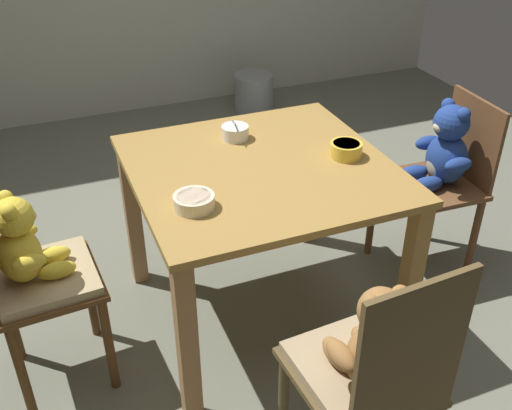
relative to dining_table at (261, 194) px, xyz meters
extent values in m
cube|color=slate|center=(0.00, 0.00, -0.64)|extent=(5.20, 5.20, 0.04)
cube|color=olive|center=(0.00, 0.00, 0.11)|extent=(0.99, 0.97, 0.03)
cube|color=#996D42|center=(-0.45, -0.44, -0.26)|extent=(0.07, 0.07, 0.72)
cube|color=#A3773A|center=(0.45, -0.44, -0.26)|extent=(0.07, 0.07, 0.72)
cube|color=#9B6F49|center=(-0.45, 0.44, -0.26)|extent=(0.07, 0.07, 0.72)
cube|color=#986949|center=(0.45, 0.44, -0.26)|extent=(0.07, 0.07, 0.72)
cube|color=brown|center=(-0.03, -0.85, -0.16)|extent=(0.40, 0.44, 0.02)
cube|color=brown|center=(-0.02, -1.04, 0.10)|extent=(0.34, 0.04, 0.50)
cylinder|color=brown|center=(0.11, -0.66, -0.40)|extent=(0.04, 0.04, 0.45)
cylinder|color=brown|center=(-0.20, -0.68, -0.40)|extent=(0.04, 0.04, 0.45)
cube|color=tan|center=(-0.03, -0.85, -0.14)|extent=(0.36, 0.40, 0.04)
ellipsoid|color=olive|center=(-0.02, -0.92, -0.01)|extent=(0.20, 0.17, 0.22)
ellipsoid|color=beige|center=(-0.03, -0.87, -0.02)|extent=(0.11, 0.06, 0.13)
sphere|color=olive|center=(-0.03, -0.91, 0.15)|extent=(0.13, 0.13, 0.13)
ellipsoid|color=beige|center=(-0.03, -0.86, 0.14)|extent=(0.06, 0.05, 0.04)
sphere|color=olive|center=(0.02, -0.91, 0.20)|extent=(0.05, 0.05, 0.05)
sphere|color=olive|center=(-0.07, -0.92, 0.20)|extent=(0.05, 0.05, 0.05)
ellipsoid|color=olive|center=(0.08, -0.89, 0.02)|extent=(0.07, 0.13, 0.06)
ellipsoid|color=olive|center=(-0.13, -0.90, 0.02)|extent=(0.07, 0.13, 0.06)
ellipsoid|color=olive|center=(0.02, -0.80, -0.09)|extent=(0.07, 0.15, 0.07)
ellipsoid|color=olive|center=(-0.08, -0.81, -0.09)|extent=(0.07, 0.15, 0.07)
cube|color=#573619|center=(-0.86, -0.04, -0.16)|extent=(0.40, 0.41, 0.02)
cylinder|color=#573619|center=(-0.69, -0.19, -0.40)|extent=(0.04, 0.04, 0.45)
cylinder|color=#573619|center=(-0.71, 0.14, -0.40)|extent=(0.04, 0.04, 0.45)
cylinder|color=#573619|center=(-1.00, -0.21, -0.40)|extent=(0.04, 0.04, 0.45)
cylinder|color=#573619|center=(-1.02, 0.11, -0.40)|extent=(0.04, 0.04, 0.45)
cube|color=tan|center=(-0.86, -0.04, -0.14)|extent=(0.37, 0.37, 0.04)
ellipsoid|color=yellow|center=(-0.92, -0.04, -0.02)|extent=(0.16, 0.19, 0.20)
ellipsoid|color=#CEC688|center=(-0.87, -0.04, -0.03)|extent=(0.06, 0.10, 0.12)
sphere|color=yellow|center=(-0.91, -0.04, 0.14)|extent=(0.14, 0.14, 0.14)
ellipsoid|color=#CEC688|center=(-0.86, -0.04, 0.13)|extent=(0.05, 0.06, 0.04)
sphere|color=yellow|center=(-0.92, -0.09, 0.19)|extent=(0.05, 0.05, 0.05)
sphere|color=yellow|center=(-0.93, 0.01, 0.19)|extent=(0.05, 0.05, 0.05)
ellipsoid|color=yellow|center=(-0.89, -0.14, 0.01)|extent=(0.12, 0.06, 0.06)
ellipsoid|color=yellow|center=(-0.91, 0.06, 0.01)|extent=(0.12, 0.06, 0.06)
ellipsoid|color=yellow|center=(-0.81, -0.08, -0.09)|extent=(0.14, 0.07, 0.06)
ellipsoid|color=yellow|center=(-0.82, 0.02, -0.09)|extent=(0.14, 0.07, 0.06)
cube|color=brown|center=(0.86, 0.03, -0.16)|extent=(0.43, 0.42, 0.02)
cube|color=brown|center=(1.05, 0.02, 0.04)|extent=(0.03, 0.37, 0.39)
cylinder|color=brown|center=(0.69, 0.21, -0.40)|extent=(0.04, 0.04, 0.45)
cylinder|color=brown|center=(0.67, -0.13, -0.40)|extent=(0.04, 0.04, 0.45)
cylinder|color=brown|center=(1.04, 0.19, -0.40)|extent=(0.04, 0.04, 0.45)
cylinder|color=brown|center=(1.03, -0.14, -0.40)|extent=(0.04, 0.04, 0.45)
ellipsoid|color=navy|center=(0.93, 0.03, -0.03)|extent=(0.18, 0.21, 0.24)
ellipsoid|color=beige|center=(0.87, 0.03, -0.05)|extent=(0.07, 0.12, 0.14)
sphere|color=navy|center=(0.92, 0.03, 0.14)|extent=(0.16, 0.16, 0.16)
ellipsoid|color=beige|center=(0.86, 0.03, 0.13)|extent=(0.06, 0.07, 0.05)
sphere|color=navy|center=(0.93, 0.08, 0.20)|extent=(0.06, 0.06, 0.06)
sphere|color=navy|center=(0.93, -0.03, 0.20)|extent=(0.06, 0.06, 0.06)
ellipsoid|color=navy|center=(0.91, 0.15, 0.00)|extent=(0.14, 0.07, 0.07)
ellipsoid|color=navy|center=(0.90, -0.09, 0.00)|extent=(0.14, 0.07, 0.07)
ellipsoid|color=navy|center=(0.81, 0.09, -0.12)|extent=(0.16, 0.08, 0.07)
ellipsoid|color=navy|center=(0.80, -0.02, -0.12)|extent=(0.16, 0.08, 0.07)
cylinder|color=white|center=(-0.01, 0.26, 0.16)|extent=(0.11, 0.11, 0.06)
cylinder|color=white|center=(-0.01, 0.26, 0.13)|extent=(0.06, 0.06, 0.01)
cylinder|color=beige|center=(-0.01, 0.26, 0.18)|extent=(0.09, 0.09, 0.01)
cylinder|color=#BCBCC1|center=(-0.02, 0.24, 0.21)|extent=(0.05, 0.07, 0.06)
ellipsoid|color=#BCBCC1|center=(0.00, 0.27, 0.18)|extent=(0.04, 0.04, 0.01)
cylinder|color=beige|center=(-0.33, -0.20, 0.15)|extent=(0.14, 0.14, 0.05)
cylinder|color=beige|center=(-0.33, -0.20, 0.13)|extent=(0.08, 0.08, 0.01)
cylinder|color=beige|center=(-0.33, -0.20, 0.17)|extent=(0.12, 0.12, 0.01)
cylinder|color=gold|center=(0.34, -0.06, 0.16)|extent=(0.13, 0.13, 0.06)
cylinder|color=gold|center=(0.34, -0.06, 0.13)|extent=(0.07, 0.07, 0.01)
cylinder|color=beige|center=(0.34, -0.06, 0.18)|extent=(0.11, 0.11, 0.01)
cylinder|color=#93969B|center=(0.83, 2.15, -0.48)|extent=(0.30, 0.30, 0.29)
camera|label=1|loc=(-0.78, -1.90, 1.23)|focal=42.06mm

